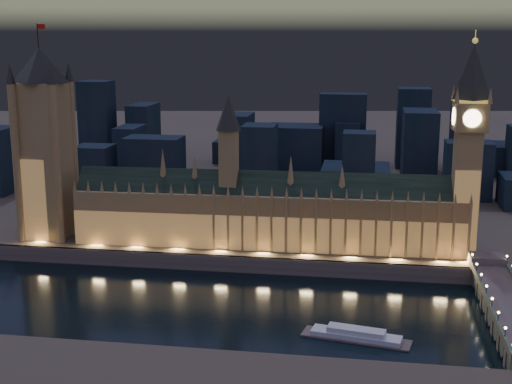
# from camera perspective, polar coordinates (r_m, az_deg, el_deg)

# --- Properties ---
(ground_plane) EXTENTS (2000.00, 2000.00, 0.00)m
(ground_plane) POSITION_cam_1_polar(r_m,az_deg,el_deg) (319.28, -2.46, -8.80)
(ground_plane) COLOR black
(ground_plane) RESTS_ON ground
(north_bank) EXTENTS (2000.00, 960.00, 8.00)m
(north_bank) POSITION_cam_1_polar(r_m,az_deg,el_deg) (820.97, 4.76, 4.76)
(north_bank) COLOR brown
(north_bank) RESTS_ON ground
(embankment_wall) EXTENTS (2000.00, 2.50, 8.00)m
(embankment_wall) POSITION_cam_1_polar(r_m,az_deg,el_deg) (355.75, -1.15, -5.81)
(embankment_wall) COLOR #504344
(embankment_wall) RESTS_ON ground
(palace_of_westminster) EXTENTS (202.00, 24.86, 78.00)m
(palace_of_westminster) POSITION_cam_1_polar(r_m,az_deg,el_deg) (367.71, 0.76, -1.56)
(palace_of_westminster) COLOR olive
(palace_of_westminster) RESTS_ON north_bank
(victoria_tower) EXTENTS (31.68, 31.68, 113.04)m
(victoria_tower) POSITION_cam_1_polar(r_m,az_deg,el_deg) (395.20, -16.59, 4.46)
(victoria_tower) COLOR olive
(victoria_tower) RESTS_ON north_bank
(elizabeth_tower) EXTENTS (18.00, 18.00, 109.86)m
(elizabeth_tower) POSITION_cam_1_polar(r_m,az_deg,el_deg) (359.32, 16.68, 4.54)
(elizabeth_tower) COLOR olive
(elizabeth_tower) RESTS_ON north_bank
(westminster_bridge) EXTENTS (16.62, 113.00, 15.90)m
(westminster_bridge) POSITION_cam_1_polar(r_m,az_deg,el_deg) (313.63, 19.29, -8.77)
(westminster_bridge) COLOR #504344
(westminster_bridge) RESTS_ON ground
(river_boat) EXTENTS (43.55, 17.88, 4.50)m
(river_boat) POSITION_cam_1_polar(r_m,az_deg,el_deg) (285.48, 8.01, -11.28)
(river_boat) COLOR #504344
(river_boat) RESTS_ON ground
(city_backdrop) EXTENTS (496.67, 215.63, 72.03)m
(city_backdrop) POSITION_cam_1_polar(r_m,az_deg,el_deg) (545.37, 6.39, 3.52)
(city_backdrop) COLOR black
(city_backdrop) RESTS_ON north_bank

